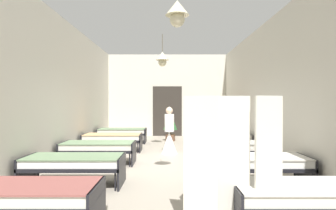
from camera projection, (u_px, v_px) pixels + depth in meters
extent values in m
cube|color=#9E9384|center=(168.00, 166.00, 7.35)|extent=(6.30, 12.95, 0.10)
cube|color=beige|center=(168.00, 95.00, 13.61)|extent=(6.10, 0.20, 3.94)
cube|color=beige|center=(56.00, 89.00, 7.34)|extent=(0.20, 12.35, 3.94)
cube|color=beige|center=(280.00, 89.00, 7.32)|extent=(0.20, 12.35, 3.94)
cube|color=#2D2823|center=(168.00, 111.00, 13.49)|extent=(1.40, 0.06, 2.40)
cone|color=beige|center=(178.00, 8.00, 5.16)|extent=(0.44, 0.44, 0.28)
sphere|color=beige|center=(178.00, 20.00, 5.16)|extent=(0.28, 0.28, 0.28)
cylinder|color=brown|center=(164.00, 43.00, 9.48)|extent=(0.02, 0.02, 0.59)
cone|color=beige|center=(164.00, 56.00, 9.48)|extent=(0.44, 0.44, 0.28)
sphere|color=beige|center=(164.00, 62.00, 9.48)|extent=(0.28, 0.28, 0.28)
cylinder|color=black|center=(101.00, 205.00, 3.91)|extent=(0.03, 0.03, 0.34)
cube|color=black|center=(26.00, 200.00, 3.55)|extent=(1.90, 0.84, 0.07)
cube|color=black|center=(98.00, 207.00, 3.55)|extent=(0.04, 0.84, 0.57)
cube|color=silver|center=(25.00, 192.00, 3.55)|extent=(1.82, 0.78, 0.14)
cube|color=#8C4C47|center=(25.00, 185.00, 3.55)|extent=(1.86, 0.82, 0.02)
cylinder|color=black|center=(233.00, 206.00, 3.90)|extent=(0.03, 0.03, 0.34)
cube|color=black|center=(308.00, 200.00, 3.54)|extent=(1.90, 0.84, 0.07)
cube|color=black|center=(235.00, 207.00, 3.54)|extent=(0.04, 0.84, 0.57)
cube|color=silver|center=(308.00, 192.00, 3.54)|extent=(1.82, 0.78, 0.14)
cube|color=beige|center=(308.00, 185.00, 3.54)|extent=(1.86, 0.82, 0.02)
cylinder|color=black|center=(22.00, 181.00, 5.10)|extent=(0.03, 0.03, 0.34)
cylinder|color=black|center=(40.00, 172.00, 5.82)|extent=(0.03, 0.03, 0.34)
cylinder|color=black|center=(116.00, 182.00, 5.09)|extent=(0.03, 0.03, 0.34)
cylinder|color=black|center=(123.00, 172.00, 5.81)|extent=(0.03, 0.03, 0.34)
cube|color=black|center=(76.00, 166.00, 5.45)|extent=(1.90, 0.84, 0.07)
cube|color=black|center=(28.00, 170.00, 5.46)|extent=(0.04, 0.84, 0.57)
cube|color=black|center=(123.00, 170.00, 5.45)|extent=(0.04, 0.84, 0.57)
cube|color=white|center=(76.00, 161.00, 5.45)|extent=(1.82, 0.78, 0.14)
cube|color=slate|center=(76.00, 156.00, 5.45)|extent=(1.86, 0.82, 0.02)
cylinder|color=black|center=(218.00, 182.00, 5.08)|extent=(0.03, 0.03, 0.34)
cylinder|color=black|center=(212.00, 172.00, 5.80)|extent=(0.03, 0.03, 0.34)
cylinder|color=black|center=(314.00, 182.00, 5.08)|extent=(0.03, 0.03, 0.34)
cylinder|color=black|center=(296.00, 172.00, 5.80)|extent=(0.03, 0.03, 0.34)
cube|color=black|center=(260.00, 166.00, 5.44)|extent=(1.90, 0.84, 0.07)
cube|color=black|center=(212.00, 170.00, 5.44)|extent=(0.04, 0.84, 0.57)
cube|color=black|center=(307.00, 171.00, 5.44)|extent=(0.04, 0.84, 0.57)
cube|color=white|center=(260.00, 161.00, 5.44)|extent=(1.82, 0.78, 0.14)
cube|color=beige|center=(260.00, 156.00, 5.44)|extent=(1.86, 0.82, 0.02)
cylinder|color=black|center=(62.00, 160.00, 7.00)|extent=(0.03, 0.03, 0.34)
cylinder|color=black|center=(72.00, 155.00, 7.72)|extent=(0.03, 0.03, 0.34)
cylinder|color=black|center=(131.00, 160.00, 6.99)|extent=(0.03, 0.03, 0.34)
cylinder|color=black|center=(134.00, 155.00, 7.71)|extent=(0.03, 0.03, 0.34)
cube|color=black|center=(100.00, 149.00, 7.35)|extent=(1.90, 0.84, 0.07)
cube|color=black|center=(65.00, 153.00, 7.36)|extent=(0.04, 0.84, 0.57)
cube|color=black|center=(135.00, 153.00, 7.35)|extent=(0.04, 0.84, 0.57)
cube|color=silver|center=(100.00, 146.00, 7.35)|extent=(1.82, 0.78, 0.14)
cube|color=slate|center=(100.00, 142.00, 7.35)|extent=(1.86, 0.82, 0.02)
cylinder|color=black|center=(205.00, 160.00, 6.98)|extent=(0.03, 0.03, 0.34)
cylinder|color=black|center=(202.00, 155.00, 7.70)|extent=(0.03, 0.03, 0.34)
cylinder|color=black|center=(274.00, 160.00, 6.98)|extent=(0.03, 0.03, 0.34)
cylinder|color=black|center=(265.00, 155.00, 7.70)|extent=(0.03, 0.03, 0.34)
cube|color=black|center=(236.00, 150.00, 7.34)|extent=(1.90, 0.84, 0.07)
cube|color=black|center=(201.00, 153.00, 7.34)|extent=(0.04, 0.84, 0.57)
cube|color=black|center=(272.00, 153.00, 7.34)|extent=(0.04, 0.84, 0.57)
cube|color=silver|center=(236.00, 146.00, 7.34)|extent=(1.82, 0.78, 0.14)
cube|color=#9E9E93|center=(236.00, 143.00, 7.34)|extent=(1.86, 0.82, 0.02)
cylinder|color=black|center=(85.00, 148.00, 8.90)|extent=(0.03, 0.03, 0.34)
cylinder|color=black|center=(91.00, 144.00, 9.62)|extent=(0.03, 0.03, 0.34)
cylinder|color=black|center=(139.00, 148.00, 8.89)|extent=(0.03, 0.03, 0.34)
cylinder|color=black|center=(141.00, 144.00, 9.61)|extent=(0.03, 0.03, 0.34)
cube|color=black|center=(114.00, 140.00, 9.25)|extent=(1.90, 0.84, 0.07)
cube|color=black|center=(86.00, 142.00, 9.26)|extent=(0.04, 0.84, 0.57)
cube|color=black|center=(142.00, 143.00, 9.25)|extent=(0.04, 0.84, 0.57)
cube|color=silver|center=(114.00, 137.00, 9.25)|extent=(1.82, 0.78, 0.14)
cube|color=tan|center=(114.00, 134.00, 9.25)|extent=(1.86, 0.82, 0.02)
cylinder|color=black|center=(197.00, 148.00, 8.88)|extent=(0.03, 0.03, 0.34)
cylinder|color=black|center=(195.00, 144.00, 9.60)|extent=(0.03, 0.03, 0.34)
cylinder|color=black|center=(252.00, 148.00, 8.88)|extent=(0.03, 0.03, 0.34)
cylinder|color=black|center=(246.00, 144.00, 9.60)|extent=(0.03, 0.03, 0.34)
cube|color=black|center=(222.00, 140.00, 9.24)|extent=(1.90, 0.84, 0.07)
cube|color=black|center=(194.00, 143.00, 9.24)|extent=(0.04, 0.84, 0.57)
cube|color=black|center=(250.00, 143.00, 9.24)|extent=(0.04, 0.84, 0.57)
cube|color=silver|center=(222.00, 137.00, 9.24)|extent=(1.82, 0.78, 0.14)
cube|color=beige|center=(222.00, 134.00, 9.24)|extent=(1.86, 0.82, 0.02)
cylinder|color=black|center=(99.00, 140.00, 10.80)|extent=(0.03, 0.03, 0.34)
cylinder|color=black|center=(104.00, 137.00, 11.52)|extent=(0.03, 0.03, 0.34)
cylinder|color=black|center=(144.00, 140.00, 10.79)|extent=(0.03, 0.03, 0.34)
cylinder|color=black|center=(146.00, 137.00, 11.51)|extent=(0.03, 0.03, 0.34)
cube|color=black|center=(123.00, 133.00, 11.15)|extent=(1.90, 0.84, 0.07)
cube|color=black|center=(100.00, 136.00, 11.16)|extent=(0.04, 0.84, 0.57)
cube|color=black|center=(147.00, 136.00, 11.15)|extent=(0.04, 0.84, 0.57)
cube|color=silver|center=(123.00, 131.00, 11.15)|extent=(1.82, 0.78, 0.14)
cube|color=slate|center=(123.00, 129.00, 11.15)|extent=(1.86, 0.82, 0.02)
cylinder|color=black|center=(192.00, 140.00, 10.78)|extent=(0.03, 0.03, 0.34)
cylinder|color=black|center=(191.00, 137.00, 11.50)|extent=(0.03, 0.03, 0.34)
cylinder|color=black|center=(237.00, 140.00, 10.78)|extent=(0.03, 0.03, 0.34)
cylinder|color=black|center=(233.00, 138.00, 11.50)|extent=(0.03, 0.03, 0.34)
cube|color=black|center=(213.00, 134.00, 11.14)|extent=(1.90, 0.84, 0.07)
cube|color=black|center=(190.00, 136.00, 11.14)|extent=(0.04, 0.84, 0.57)
cube|color=black|center=(237.00, 136.00, 11.14)|extent=(0.04, 0.84, 0.57)
cube|color=silver|center=(213.00, 131.00, 11.14)|extent=(1.82, 0.78, 0.14)
cube|color=#8C4C47|center=(213.00, 129.00, 11.14)|extent=(1.86, 0.82, 0.02)
cone|color=white|center=(203.00, 193.00, 3.87)|extent=(0.52, 0.52, 0.70)
cylinder|color=white|center=(203.00, 149.00, 3.87)|extent=(0.30, 0.30, 0.55)
sphere|color=beige|center=(203.00, 121.00, 3.87)|extent=(0.22, 0.22, 0.22)
cone|color=white|center=(203.00, 115.00, 3.86)|extent=(0.18, 0.18, 0.10)
cone|color=white|center=(170.00, 143.00, 8.79)|extent=(0.52, 0.52, 0.70)
cylinder|color=white|center=(170.00, 123.00, 8.78)|extent=(0.30, 0.30, 0.55)
sphere|color=beige|center=(170.00, 111.00, 8.78)|extent=(0.22, 0.22, 0.22)
cone|color=white|center=(170.00, 108.00, 8.78)|extent=(0.18, 0.18, 0.10)
cylinder|color=brown|center=(171.00, 138.00, 11.70)|extent=(0.40, 0.40, 0.28)
cylinder|color=brown|center=(171.00, 132.00, 11.70)|extent=(0.06, 0.06, 0.20)
cone|color=#2D6633|center=(171.00, 120.00, 11.69)|extent=(0.59, 0.59, 0.77)
cube|color=silver|center=(202.00, 165.00, 3.42)|extent=(0.42, 0.11, 1.70)
cube|color=silver|center=(235.00, 164.00, 3.48)|extent=(0.42, 0.08, 1.70)
cube|color=silver|center=(270.00, 165.00, 3.42)|extent=(0.40, 0.20, 1.70)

